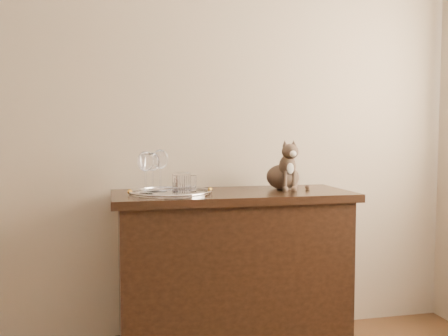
# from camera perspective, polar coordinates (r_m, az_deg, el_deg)

# --- Properties ---
(wall_back) EXTENTS (4.00, 0.10, 2.70)m
(wall_back) POSITION_cam_1_polar(r_m,az_deg,el_deg) (2.75, -13.00, 8.17)
(wall_back) COLOR #BFA98F
(wall_back) RESTS_ON ground
(sideboard) EXTENTS (1.20, 0.50, 0.85)m
(sideboard) POSITION_cam_1_polar(r_m,az_deg,el_deg) (2.60, 0.95, -12.07)
(sideboard) COLOR black
(sideboard) RESTS_ON ground
(tray) EXTENTS (0.40, 0.40, 0.01)m
(tray) POSITION_cam_1_polar(r_m,az_deg,el_deg) (2.43, -6.12, -2.91)
(tray) COLOR silver
(tray) RESTS_ON sideboard
(wine_glass_a) EXTENTS (0.07, 0.07, 0.19)m
(wine_glass_a) POSITION_cam_1_polar(r_m,az_deg,el_deg) (2.50, -8.17, -0.46)
(wine_glass_a) COLOR white
(wine_glass_a) RESTS_ON tray
(wine_glass_b) EXTENTS (0.08, 0.08, 0.21)m
(wine_glass_b) POSITION_cam_1_polar(r_m,az_deg,el_deg) (2.51, -7.29, -0.24)
(wine_glass_b) COLOR white
(wine_glass_b) RESTS_ON tray
(wine_glass_c) EXTENTS (0.08, 0.08, 0.20)m
(wine_glass_c) POSITION_cam_1_polar(r_m,az_deg,el_deg) (2.40, -8.96, -0.51)
(wine_glass_c) COLOR silver
(wine_glass_c) RESTS_ON tray
(tumbler_a) EXTENTS (0.09, 0.09, 0.10)m
(tumbler_a) POSITION_cam_1_polar(r_m,az_deg,el_deg) (2.38, -4.86, -1.76)
(tumbler_a) COLOR white
(tumbler_a) RESTS_ON tray
(tumbler_c) EXTENTS (0.07, 0.07, 0.08)m
(tumbler_c) POSITION_cam_1_polar(r_m,az_deg,el_deg) (2.45, -4.01, -1.79)
(tumbler_c) COLOR white
(tumbler_c) RESTS_ON tray
(cat) EXTENTS (0.27, 0.25, 0.26)m
(cat) POSITION_cam_1_polar(r_m,az_deg,el_deg) (2.65, 6.73, 0.40)
(cat) COLOR #483B2B
(cat) RESTS_ON sideboard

